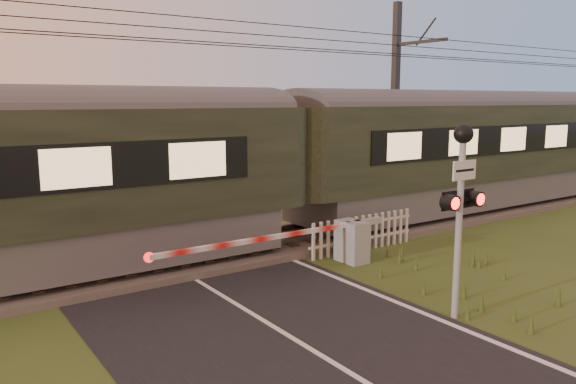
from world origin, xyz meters
TOP-DOWN VIEW (x-y plane):
  - ground at (0.00, 0.00)m, footprint 160.00×160.00m
  - road at (0.02, -0.23)m, footprint 6.00×140.00m
  - track_bed at (0.00, 6.50)m, footprint 140.00×3.40m
  - overhead_wires at (0.00, 6.50)m, footprint 120.00×0.62m
  - train at (3.50, 6.50)m, footprint 44.00×3.03m
  - boom_gate at (3.67, 3.97)m, footprint 6.44×0.82m
  - crossing_signal at (3.11, 0.01)m, footprint 0.94×0.37m
  - picket_fence at (4.90, 4.60)m, footprint 3.63×0.08m
  - catenary_mast at (10.19, 8.73)m, footprint 0.24×2.47m

SIDE VIEW (x-z plane):
  - ground at x=0.00m, z-range 0.00..0.00m
  - road at x=0.02m, z-range 0.00..0.03m
  - track_bed at x=0.00m, z-range -0.13..0.26m
  - picket_fence at x=4.90m, z-range 0.01..0.99m
  - boom_gate at x=3.67m, z-range 0.05..1.14m
  - train at x=3.50m, z-range 0.28..4.38m
  - crossing_signal at x=3.11m, z-range 0.69..4.36m
  - catenary_mast at x=10.19m, z-range 0.14..7.79m
  - overhead_wires at x=0.00m, z-range 5.41..6.04m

